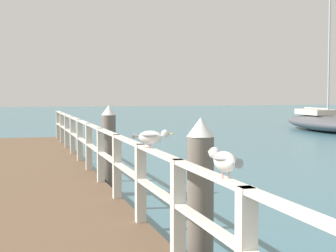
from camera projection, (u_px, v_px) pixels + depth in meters
pier_deck at (19, 192)px, 10.00m from camera, size 2.99×18.73×0.50m
pier_railing at (94, 145)px, 10.34m from camera, size 0.12×17.25×0.96m
dock_piling_near at (200, 204)px, 5.65m from camera, size 0.29×0.29×1.84m
dock_piling_far at (109, 150)px, 10.98m from camera, size 0.29×0.29×1.84m
seagull_foreground at (225, 160)px, 3.97m from camera, size 0.20×0.48×0.21m
seagull_background at (151, 136)px, 6.09m from camera, size 0.42×0.31×0.21m
boat_0 at (324, 122)px, 29.27m from camera, size 2.98×7.98×9.42m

